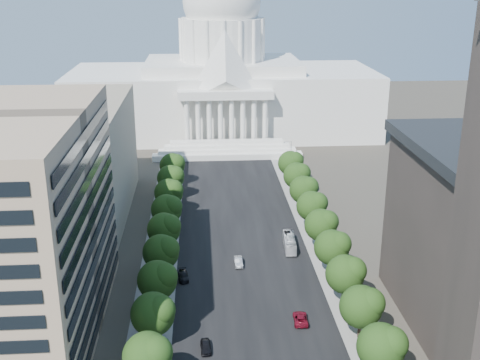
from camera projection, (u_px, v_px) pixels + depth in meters
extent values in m
cube|color=black|center=(238.00, 221.00, 156.31)|extent=(30.00, 260.00, 0.01)
cube|color=gray|center=(165.00, 223.00, 155.10)|extent=(8.00, 260.00, 0.02)
cube|color=gray|center=(310.00, 220.00, 157.52)|extent=(8.00, 260.00, 0.02)
cube|color=white|center=(223.00, 101.00, 241.91)|extent=(120.00, 50.00, 25.00)
cube|color=white|center=(222.00, 65.00, 237.20)|extent=(60.00, 40.00, 4.00)
cube|color=white|center=(226.00, 94.00, 213.83)|extent=(34.00, 8.00, 3.00)
cylinder|color=white|center=(222.00, 39.00, 233.96)|extent=(32.00, 32.00, 16.00)
ellipsoid|color=white|center=(222.00, 2.00, 229.42)|extent=(30.00, 30.00, 27.60)
cube|color=gray|center=(53.00, 159.00, 157.82)|extent=(38.00, 52.00, 30.00)
sphere|color=black|center=(147.00, 356.00, 90.87)|extent=(7.60, 7.60, 7.60)
sphere|color=black|center=(155.00, 353.00, 89.87)|extent=(5.32, 5.32, 5.32)
cylinder|color=#33261C|center=(154.00, 338.00, 103.72)|extent=(0.56, 0.56, 2.94)
sphere|color=black|center=(153.00, 314.00, 102.19)|extent=(7.60, 7.60, 7.60)
sphere|color=black|center=(160.00, 310.00, 101.19)|extent=(5.32, 5.32, 5.32)
cylinder|color=#33261C|center=(158.00, 302.00, 115.04)|extent=(0.56, 0.56, 2.94)
sphere|color=black|center=(157.00, 280.00, 113.52)|extent=(7.60, 7.60, 7.60)
sphere|color=black|center=(164.00, 276.00, 112.52)|extent=(5.32, 5.32, 5.32)
cylinder|color=#33261C|center=(162.00, 273.00, 126.37)|extent=(0.56, 0.56, 2.94)
sphere|color=black|center=(161.00, 252.00, 124.84)|extent=(7.60, 7.60, 7.60)
sphere|color=black|center=(167.00, 249.00, 123.84)|extent=(5.32, 5.32, 5.32)
cylinder|color=#33261C|center=(165.00, 248.00, 137.69)|extent=(0.56, 0.56, 2.94)
sphere|color=black|center=(164.00, 229.00, 136.17)|extent=(7.60, 7.60, 7.60)
sphere|color=black|center=(169.00, 226.00, 135.17)|extent=(5.32, 5.32, 5.32)
cylinder|color=#33261C|center=(167.00, 227.00, 149.02)|extent=(0.56, 0.56, 2.94)
sphere|color=black|center=(166.00, 210.00, 147.49)|extent=(7.60, 7.60, 7.60)
sphere|color=black|center=(172.00, 206.00, 146.49)|extent=(5.32, 5.32, 5.32)
cylinder|color=#33261C|center=(169.00, 209.00, 160.34)|extent=(0.56, 0.56, 2.94)
sphere|color=black|center=(169.00, 193.00, 158.82)|extent=(7.60, 7.60, 7.60)
sphere|color=black|center=(173.00, 190.00, 157.82)|extent=(5.32, 5.32, 5.32)
cylinder|color=#33261C|center=(171.00, 194.00, 171.67)|extent=(0.56, 0.56, 2.94)
sphere|color=black|center=(170.00, 178.00, 170.15)|extent=(7.60, 7.60, 7.60)
sphere|color=black|center=(175.00, 175.00, 169.14)|extent=(5.32, 5.32, 5.32)
cylinder|color=#33261C|center=(173.00, 180.00, 182.99)|extent=(0.56, 0.56, 2.94)
sphere|color=black|center=(172.00, 166.00, 181.47)|extent=(7.60, 7.60, 7.60)
sphere|color=black|center=(176.00, 163.00, 180.47)|extent=(5.32, 5.32, 5.32)
sphere|color=black|center=(381.00, 347.00, 93.16)|extent=(7.60, 7.60, 7.60)
sphere|color=black|center=(391.00, 343.00, 92.16)|extent=(5.32, 5.32, 5.32)
cylinder|color=#33261C|center=(359.00, 330.00, 106.01)|extent=(0.56, 0.56, 2.94)
sphere|color=black|center=(361.00, 307.00, 104.49)|extent=(7.60, 7.60, 7.60)
sphere|color=black|center=(370.00, 303.00, 103.48)|extent=(5.32, 5.32, 5.32)
cylinder|color=#33261C|center=(344.00, 296.00, 117.34)|extent=(0.56, 0.56, 2.94)
sphere|color=black|center=(345.00, 274.00, 115.81)|extent=(7.60, 7.60, 7.60)
sphere|color=black|center=(353.00, 270.00, 114.81)|extent=(5.32, 5.32, 5.32)
cylinder|color=#33261C|center=(331.00, 267.00, 128.66)|extent=(0.56, 0.56, 2.94)
sphere|color=black|center=(332.00, 247.00, 127.14)|extent=(7.60, 7.60, 7.60)
sphere|color=black|center=(339.00, 244.00, 126.14)|extent=(5.32, 5.32, 5.32)
cylinder|color=#33261C|center=(320.00, 244.00, 139.99)|extent=(0.56, 0.56, 2.94)
sphere|color=black|center=(321.00, 225.00, 138.46)|extent=(7.60, 7.60, 7.60)
sphere|color=black|center=(327.00, 222.00, 137.46)|extent=(5.32, 5.32, 5.32)
cylinder|color=#33261C|center=(311.00, 223.00, 151.31)|extent=(0.56, 0.56, 2.94)
sphere|color=black|center=(311.00, 206.00, 149.79)|extent=(7.60, 7.60, 7.60)
sphere|color=black|center=(317.00, 203.00, 148.79)|extent=(5.32, 5.32, 5.32)
cylinder|color=#33261C|center=(303.00, 206.00, 162.64)|extent=(0.56, 0.56, 2.94)
sphere|color=black|center=(303.00, 190.00, 161.11)|extent=(7.60, 7.60, 7.60)
sphere|color=black|center=(309.00, 187.00, 160.11)|extent=(5.32, 5.32, 5.32)
cylinder|color=#33261C|center=(296.00, 191.00, 173.96)|extent=(0.56, 0.56, 2.94)
sphere|color=black|center=(296.00, 176.00, 172.44)|extent=(7.60, 7.60, 7.60)
sphere|color=black|center=(302.00, 173.00, 171.44)|extent=(5.32, 5.32, 5.32)
cylinder|color=#33261C|center=(290.00, 178.00, 185.29)|extent=(0.56, 0.56, 2.94)
sphere|color=black|center=(290.00, 163.00, 183.76)|extent=(7.60, 7.60, 7.60)
sphere|color=black|center=(295.00, 160.00, 182.76)|extent=(5.32, 5.32, 5.32)
cylinder|color=gray|center=(376.00, 317.00, 104.24)|extent=(0.18, 0.18, 9.00)
cylinder|color=gray|center=(371.00, 296.00, 102.77)|extent=(2.40, 0.14, 0.14)
sphere|color=gray|center=(365.00, 297.00, 102.74)|extent=(0.44, 0.44, 0.44)
cylinder|color=gray|center=(343.00, 254.00, 127.84)|extent=(0.18, 0.18, 9.00)
cylinder|color=gray|center=(338.00, 236.00, 126.37)|extent=(2.40, 0.14, 0.14)
sphere|color=gray|center=(333.00, 236.00, 126.33)|extent=(0.44, 0.44, 0.44)
cylinder|color=gray|center=(320.00, 211.00, 151.43)|extent=(0.18, 0.18, 9.00)
cylinder|color=gray|center=(316.00, 195.00, 149.96)|extent=(2.40, 0.14, 0.14)
sphere|color=gray|center=(312.00, 195.00, 149.92)|extent=(0.44, 0.44, 0.44)
cylinder|color=gray|center=(304.00, 179.00, 175.03)|extent=(0.18, 0.18, 9.00)
cylinder|color=gray|center=(300.00, 165.00, 173.56)|extent=(2.40, 0.14, 0.14)
sphere|color=gray|center=(296.00, 165.00, 173.52)|extent=(0.44, 0.44, 0.44)
cylinder|color=gray|center=(291.00, 154.00, 198.62)|extent=(0.18, 0.18, 9.00)
cylinder|color=gray|center=(288.00, 142.00, 197.15)|extent=(2.40, 0.14, 0.14)
sphere|color=gray|center=(284.00, 142.00, 197.11)|extent=(0.44, 0.44, 0.44)
imported|color=black|center=(206.00, 347.00, 102.46)|extent=(1.99, 4.49, 1.50)
imported|color=#9EA0A5|center=(238.00, 262.00, 132.62)|extent=(1.89, 4.91, 1.60)
imported|color=maroon|center=(300.00, 319.00, 110.82)|extent=(2.84, 5.60, 1.52)
imported|color=black|center=(183.00, 276.00, 126.48)|extent=(2.60, 5.28, 1.48)
imported|color=silver|center=(289.00, 242.00, 140.62)|extent=(3.07, 10.59, 2.91)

